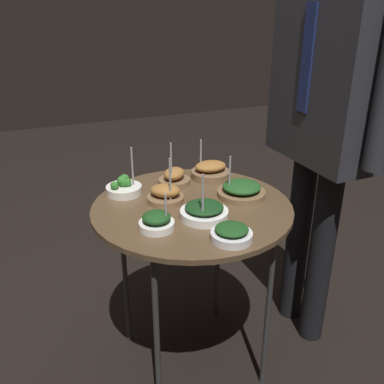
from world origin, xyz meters
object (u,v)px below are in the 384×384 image
at_px(bowl_spinach_front_right, 203,212).
at_px(bowl_spinach_center, 232,233).
at_px(serving_cart, 192,217).
at_px(bowl_spinach_near_rim, 241,190).
at_px(bowl_roast_mid_right, 174,177).
at_px(bowl_broccoli_front_left, 124,187).
at_px(bowl_spinach_back_left, 157,221).
at_px(bowl_roast_back_right, 210,171).
at_px(waiter_figure, 328,100).
at_px(bowl_roast_far_rim, 165,194).

bearing_deg(bowl_spinach_front_right, bowl_spinach_center, 8.20).
relative_size(serving_cart, bowl_spinach_near_rim, 4.11).
height_order(bowl_roast_mid_right, bowl_spinach_near_rim, bowl_roast_mid_right).
distance_m(bowl_spinach_near_rim, bowl_broccoli_front_left, 0.43).
height_order(bowl_spinach_back_left, bowl_roast_back_right, bowl_roast_back_right).
relative_size(serving_cart, bowl_roast_back_right, 4.64).
height_order(bowl_spinach_near_rim, bowl_spinach_back_left, bowl_spinach_near_rim).
xyz_separation_m(bowl_spinach_back_left, bowl_roast_back_right, (-0.32, 0.33, 0.00)).
xyz_separation_m(bowl_spinach_center, bowl_broccoli_front_left, (-0.45, -0.21, 0.00)).
xyz_separation_m(bowl_spinach_front_right, bowl_broccoli_front_left, (-0.29, -0.19, 0.00)).
relative_size(bowl_spinach_center, bowl_spinach_back_left, 1.02).
bearing_deg(waiter_figure, serving_cart, -88.12).
height_order(bowl_roast_far_rim, bowl_spinach_near_rim, bowl_roast_far_rim).
bearing_deg(bowl_roast_far_rim, waiter_figure, 85.92).
relative_size(bowl_broccoli_front_left, bowl_spinach_back_left, 1.41).
height_order(bowl_roast_mid_right, waiter_figure, waiter_figure).
bearing_deg(waiter_figure, bowl_broccoli_front_left, -102.81).
bearing_deg(bowl_spinach_center, bowl_roast_mid_right, -178.75).
bearing_deg(bowl_spinach_back_left, serving_cart, 124.79).
bearing_deg(bowl_spinach_back_left, waiter_figure, 100.59).
distance_m(bowl_broccoli_front_left, waiter_figure, 0.82).
bearing_deg(bowl_roast_far_rim, bowl_roast_mid_right, 148.62).
height_order(bowl_roast_mid_right, bowl_broccoli_front_left, bowl_roast_mid_right).
distance_m(serving_cart, bowl_roast_far_rim, 0.13).
xyz_separation_m(serving_cart, bowl_spinach_center, (0.27, 0.02, 0.07)).
bearing_deg(bowl_roast_mid_right, serving_cart, -2.25).
xyz_separation_m(bowl_spinach_back_left, waiter_figure, (-0.13, 0.72, 0.29)).
bearing_deg(bowl_spinach_near_rim, bowl_roast_far_rim, -102.96).
bearing_deg(bowl_spinach_front_right, bowl_roast_back_right, 151.31).
xyz_separation_m(bowl_roast_back_right, waiter_figure, (0.19, 0.39, 0.29)).
height_order(bowl_roast_far_rim, bowl_roast_back_right, bowl_roast_far_rim).
relative_size(serving_cart, bowl_spinach_back_left, 5.78).
distance_m(bowl_spinach_center, bowl_broccoli_front_left, 0.50).
bearing_deg(bowl_roast_mid_right, bowl_broccoli_front_left, -86.38).
bearing_deg(bowl_spinach_center, bowl_broccoli_front_left, -154.76).
bearing_deg(waiter_figure, bowl_roast_mid_right, -108.59).
bearing_deg(bowl_spinach_center, bowl_spinach_back_left, -128.94).
relative_size(bowl_spinach_back_left, bowl_roast_back_right, 0.80).
height_order(bowl_spinach_near_rim, waiter_figure, waiter_figure).
bearing_deg(serving_cart, bowl_spinach_center, 3.89).
height_order(bowl_roast_mid_right, bowl_roast_back_right, bowl_roast_mid_right).
bearing_deg(bowl_roast_back_right, serving_cart, -38.70).
distance_m(bowl_roast_far_rim, bowl_spinach_center, 0.34).
relative_size(bowl_spinach_near_rim, bowl_spinach_center, 1.38).
relative_size(bowl_spinach_front_right, bowl_spinach_center, 1.37).
distance_m(serving_cart, bowl_spinach_near_rim, 0.21).
bearing_deg(bowl_roast_back_right, bowl_spinach_front_right, -28.69).
relative_size(bowl_spinach_near_rim, bowl_spinach_back_left, 1.40).
distance_m(bowl_broccoli_front_left, bowl_roast_back_right, 0.36).
height_order(bowl_spinach_near_rim, bowl_spinach_center, bowl_spinach_near_rim).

